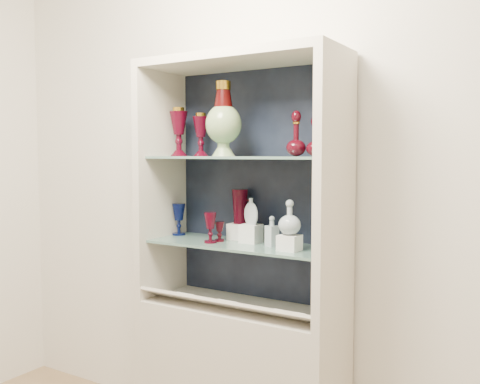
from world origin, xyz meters
The scene contains 31 objects.
wall_back centered at (0.00, 1.75, 1.40)m, with size 3.50×0.02×2.80m, color silver.
cabinet_base centered at (0.00, 1.53, 0.38)m, with size 1.00×0.40×0.75m, color beige.
cabinet_back_panel centered at (0.00, 1.72, 1.32)m, with size 0.98×0.02×1.15m, color black.
cabinet_side_left centered at (-0.48, 1.53, 1.32)m, with size 0.04×0.40×1.15m, color beige.
cabinet_side_right centered at (0.48, 1.53, 1.32)m, with size 0.04×0.40×1.15m, color beige.
cabinet_top_cap centered at (0.00, 1.53, 1.92)m, with size 1.00×0.40×0.04m, color beige.
shelf_lower centered at (0.00, 1.55, 1.04)m, with size 0.92×0.34×0.01m, color slate.
shelf_upper centered at (0.00, 1.55, 1.46)m, with size 0.92×0.34×0.01m, color slate.
label_ledge centered at (0.00, 1.42, 0.78)m, with size 0.92×0.18×0.01m, color beige.
label_card_0 centered at (0.31, 1.42, 0.80)m, with size 0.10×0.07×0.00m, color white.
label_card_1 centered at (-0.23, 1.42, 0.80)m, with size 0.10×0.07×0.00m, color white.
label_card_2 centered at (0.02, 1.42, 0.80)m, with size 0.10×0.07×0.00m, color white.
label_card_3 centered at (0.36, 1.42, 0.80)m, with size 0.10×0.07×0.00m, color white.
pedestal_lamp_left centered at (-0.40, 1.57, 1.59)m, with size 0.10×0.10×0.25m, color #430513, non-canonical shape.
pedestal_lamp_right centered at (-0.28, 1.61, 1.58)m, with size 0.08×0.08×0.22m, color #430513, non-canonical shape.
enamel_urn centered at (-0.08, 1.50, 1.65)m, with size 0.17×0.17×0.35m, color #084B1A, non-canonical shape.
ruby_decanter_a centered at (0.28, 1.55, 1.58)m, with size 0.09×0.09×0.23m, color #3C040D, non-canonical shape.
ruby_decanter_b centered at (0.37, 1.56, 1.56)m, with size 0.08×0.08×0.19m, color #3C040D, non-canonical shape.
lidded_bowl centered at (0.44, 1.49, 1.52)m, with size 0.09×0.09×0.10m, color #3C040D, non-canonical shape.
cobalt_goblet centered at (-0.43, 1.60, 1.13)m, with size 0.07×0.07×0.17m, color #070E3A, non-canonical shape.
ruby_goblet_tall centered at (-0.14, 1.48, 1.12)m, with size 0.06×0.06×0.15m, color #430513, non-canonical shape.
ruby_goblet_small centered at (-0.13, 1.54, 1.10)m, with size 0.05×0.05×0.10m, color #3C040D, non-canonical shape.
riser_ruby_pitcher centered at (-0.08, 1.65, 1.09)m, with size 0.10×0.10×0.08m, color silver.
ruby_pitcher centered at (-0.08, 1.65, 1.22)m, with size 0.13×0.08×0.17m, color #430513, non-canonical shape.
clear_square_bottle centered at (0.16, 1.56, 1.12)m, with size 0.05×0.05×0.14m, color #95A5AB, non-canonical shape.
riser_flat_flask centered at (0.03, 1.59, 1.09)m, with size 0.09×0.09×0.09m, color silver.
flat_flask centered at (0.03, 1.59, 1.21)m, with size 0.09×0.04×0.13m, color silver, non-canonical shape.
riser_clear_round_decanter centered at (0.28, 1.50, 1.08)m, with size 0.09×0.09×0.07m, color silver.
clear_round_decanter centered at (0.28, 1.50, 1.20)m, with size 0.10×0.10×0.15m, color #95A5AB, non-canonical shape.
riser_cameo_medallion centered at (0.44, 1.65, 1.10)m, with size 0.08×0.08×0.10m, color silver.
cameo_medallion centered at (0.44, 1.65, 1.21)m, with size 0.10×0.04×0.12m, color black, non-canonical shape.
Camera 1 is at (1.33, -0.63, 1.48)m, focal length 40.00 mm.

